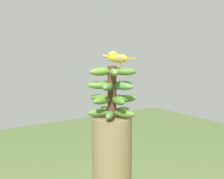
# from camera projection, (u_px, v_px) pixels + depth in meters

# --- Properties ---
(banana_bunch) EXTENTS (0.30, 0.30, 0.31)m
(banana_bunch) POSITION_uv_depth(u_px,v_px,m) (112.00, 92.00, 1.85)
(banana_bunch) COLOR #4C2D1E
(banana_bunch) RESTS_ON banana_tree
(perched_bird) EXTENTS (0.17, 0.14, 0.09)m
(perched_bird) POSITION_uv_depth(u_px,v_px,m) (116.00, 58.00, 1.81)
(perched_bird) COLOR #C68933
(perched_bird) RESTS_ON banana_bunch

